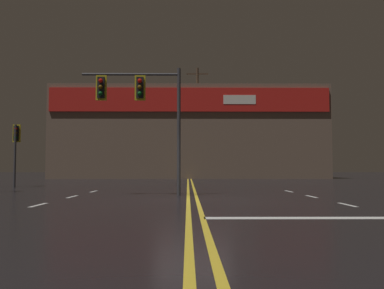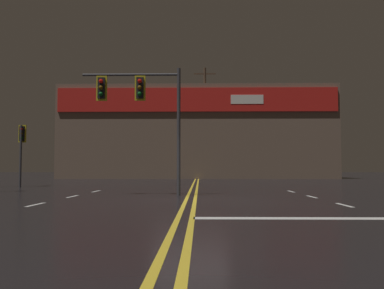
{
  "view_description": "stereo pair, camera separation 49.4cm",
  "coord_description": "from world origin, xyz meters",
  "views": [
    {
      "loc": [
        -0.17,
        -14.21,
        1.06
      ],
      "look_at": [
        0.0,
        2.68,
        2.0
      ],
      "focal_mm": 40.0,
      "sensor_mm": 36.0,
      "label": 1
    },
    {
      "loc": [
        0.33,
        -14.21,
        1.06
      ],
      "look_at": [
        0.0,
        2.68,
        2.0
      ],
      "focal_mm": 40.0,
      "sensor_mm": 36.0,
      "label": 2
    }
  ],
  "objects": [
    {
      "name": "utility_pole_row",
      "position": [
        2.06,
        28.22,
        5.65
      ],
      "size": [
        48.64,
        0.26,
        11.97
      ],
      "color": "#4C3828",
      "rests_on": "ground"
    },
    {
      "name": "road_markings",
      "position": [
        0.8,
        -0.91,
        0.0
      ],
      "size": [
        13.28,
        60.0,
        0.01
      ],
      "color": "gold",
      "rests_on": "ground"
    },
    {
      "name": "traffic_signal_median",
      "position": [
        -2.12,
        2.47,
        3.8
      ],
      "size": [
        3.89,
        0.36,
        5.01
      ],
      "color": "#38383D",
      "rests_on": "ground"
    },
    {
      "name": "building_backdrop",
      "position": [
        0.0,
        32.71,
        4.76
      ],
      "size": [
        28.21,
        10.23,
        9.48
      ],
      "color": "brown",
      "rests_on": "ground"
    },
    {
      "name": "ground_plane",
      "position": [
        0.0,
        0.0,
        0.0
      ],
      "size": [
        200.0,
        200.0,
        0.0
      ],
      "primitive_type": "plane",
      "color": "black"
    },
    {
      "name": "traffic_signal_corner_northwest",
      "position": [
        -9.72,
        9.58,
        2.57
      ],
      "size": [
        0.42,
        0.36,
        3.5
      ],
      "color": "#38383D",
      "rests_on": "ground"
    }
  ]
}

